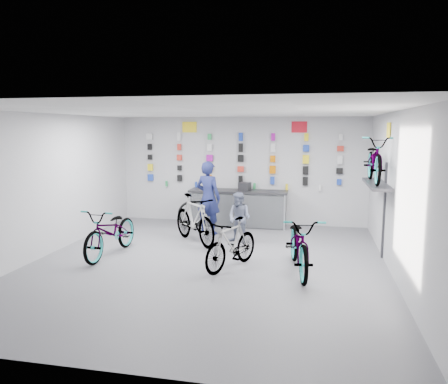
% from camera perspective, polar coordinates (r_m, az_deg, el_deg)
% --- Properties ---
extents(floor, '(8.00, 8.00, 0.00)m').
position_cam_1_polar(floor, '(8.83, -2.24, -9.40)').
color(floor, '#56565B').
rests_on(floor, ground).
extents(ceiling, '(8.00, 8.00, 0.00)m').
position_cam_1_polar(ceiling, '(8.41, -2.35, 10.46)').
color(ceiling, white).
rests_on(ceiling, wall_back).
extents(wall_back, '(7.00, 0.00, 7.00)m').
position_cam_1_polar(wall_back, '(12.38, 2.24, 2.82)').
color(wall_back, silver).
rests_on(wall_back, floor).
extents(wall_front, '(7.00, 0.00, 7.00)m').
position_cam_1_polar(wall_front, '(4.78, -14.16, -6.28)').
color(wall_front, silver).
rests_on(wall_front, floor).
extents(wall_left, '(0.00, 8.00, 8.00)m').
position_cam_1_polar(wall_left, '(9.94, -22.26, 0.85)').
color(wall_left, silver).
rests_on(wall_left, floor).
extents(wall_right, '(0.00, 8.00, 8.00)m').
position_cam_1_polar(wall_right, '(8.36, 21.65, -0.42)').
color(wall_right, silver).
rests_on(wall_right, floor).
extents(counter, '(2.70, 0.66, 1.00)m').
position_cam_1_polar(counter, '(12.07, 1.85, -2.18)').
color(counter, black).
rests_on(counter, floor).
extents(merch_wall, '(5.58, 0.08, 1.57)m').
position_cam_1_polar(merch_wall, '(12.28, 2.50, 4.06)').
color(merch_wall, '#1A38A4').
rests_on(merch_wall, wall_back).
extents(wall_bracket, '(0.39, 1.90, 2.00)m').
position_cam_1_polar(wall_bracket, '(9.52, 19.42, 0.47)').
color(wall_bracket, '#333338').
rests_on(wall_bracket, wall_right).
extents(sign_left, '(0.42, 0.02, 0.30)m').
position_cam_1_polar(sign_left, '(12.64, -4.53, 8.45)').
color(sign_left, yellow).
rests_on(sign_left, wall_back).
extents(sign_right, '(0.42, 0.02, 0.30)m').
position_cam_1_polar(sign_right, '(12.14, 9.80, 8.36)').
color(sign_right, red).
rests_on(sign_right, wall_back).
extents(sign_side, '(0.02, 0.40, 0.30)m').
position_cam_1_polar(sign_side, '(9.46, 20.69, 7.57)').
color(sign_side, yellow).
rests_on(sign_side, wall_right).
extents(bike_left, '(0.82, 2.05, 1.06)m').
position_cam_1_polar(bike_left, '(9.57, -14.52, -4.98)').
color(bike_left, gray).
rests_on(bike_left, floor).
extents(bike_center, '(1.10, 1.66, 0.97)m').
position_cam_1_polar(bike_center, '(8.44, 0.99, -6.78)').
color(bike_center, gray).
rests_on(bike_center, floor).
extents(bike_right, '(1.08, 2.19, 1.10)m').
position_cam_1_polar(bike_right, '(8.34, 9.84, -6.63)').
color(bike_right, gray).
rests_on(bike_right, floor).
extents(bike_service, '(1.70, 1.76, 1.15)m').
position_cam_1_polar(bike_service, '(10.27, -3.89, -3.57)').
color(bike_service, gray).
rests_on(bike_service, floor).
extents(bike_wall, '(0.63, 1.80, 0.95)m').
position_cam_1_polar(bike_wall, '(9.45, 19.12, 4.02)').
color(bike_wall, gray).
rests_on(bike_wall, wall_bracket).
extents(clerk, '(0.79, 0.64, 1.87)m').
position_cam_1_polar(clerk, '(11.12, -2.07, -0.74)').
color(clerk, '#161C49').
rests_on(clerk, floor).
extents(customer, '(0.72, 0.65, 1.21)m').
position_cam_1_polar(customer, '(10.26, 2.02, -3.39)').
color(customer, slate).
rests_on(customer, floor).
extents(spare_wheel, '(0.75, 0.45, 0.72)m').
position_cam_1_polar(spare_wheel, '(12.03, -4.35, -2.90)').
color(spare_wheel, black).
rests_on(spare_wheel, floor).
extents(register, '(0.34, 0.35, 0.22)m').
position_cam_1_polar(register, '(11.96, 2.72, 0.74)').
color(register, black).
rests_on(register, counter).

